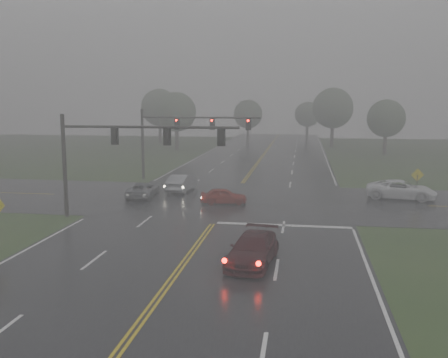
% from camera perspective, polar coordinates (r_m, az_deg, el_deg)
% --- Properties ---
extents(ground, '(180.00, 180.00, 0.00)m').
position_cam_1_polar(ground, '(19.06, -9.16, -15.42)').
color(ground, '#28411C').
rests_on(ground, ground).
extents(main_road, '(18.00, 160.00, 0.02)m').
position_cam_1_polar(main_road, '(37.71, 0.30, -3.01)').
color(main_road, black).
rests_on(main_road, ground).
extents(cross_street, '(120.00, 14.00, 0.02)m').
position_cam_1_polar(cross_street, '(39.64, 0.74, -2.41)').
color(cross_street, black).
rests_on(cross_street, ground).
extents(stop_bar, '(8.50, 0.50, 0.01)m').
position_cam_1_polar(stop_bar, '(31.86, 6.82, -5.32)').
color(stop_bar, white).
rests_on(stop_bar, ground).
extents(sedan_maroon, '(2.55, 5.09, 1.42)m').
position_cam_1_polar(sedan_maroon, '(24.56, 3.29, -9.64)').
color(sedan_maroon, '#33090D').
rests_on(sedan_maroon, ground).
extents(sedan_red, '(3.72, 1.94, 1.21)m').
position_cam_1_polar(sedan_red, '(38.19, -0.04, -2.85)').
color(sedan_red, '#9A160E').
rests_on(sedan_red, ground).
extents(sedan_silver, '(1.95, 4.63, 1.49)m').
position_cam_1_polar(sedan_silver, '(43.57, -4.82, -1.40)').
color(sedan_silver, gray).
rests_on(sedan_silver, ground).
extents(car_grey, '(2.25, 4.44, 1.20)m').
position_cam_1_polar(car_grey, '(41.33, -9.23, -2.06)').
color(car_grey, slate).
rests_on(car_grey, ground).
extents(pickup_white, '(5.74, 3.41, 1.49)m').
position_cam_1_polar(pickup_white, '(42.49, 19.55, -2.16)').
color(pickup_white, white).
rests_on(pickup_white, ground).
extents(signal_gantry_near, '(11.97, 0.30, 6.95)m').
position_cam_1_polar(signal_gantry_near, '(33.52, -12.28, 3.69)').
color(signal_gantry_near, black).
rests_on(signal_gantry_near, ground).
extents(signal_gantry_far, '(11.88, 0.36, 7.00)m').
position_cam_1_polar(signal_gantry_far, '(49.35, -5.29, 5.54)').
color(signal_gantry_far, black).
rests_on(signal_gantry_far, ground).
extents(sign_diamond_east, '(1.02, 0.23, 2.49)m').
position_cam_1_polar(sign_diamond_east, '(42.54, 21.22, 0.05)').
color(sign_diamond_east, black).
rests_on(sign_diamond_east, ground).
extents(tree_nw_a, '(6.21, 6.21, 9.12)m').
position_cam_1_polar(tree_nw_a, '(79.63, -5.46, 7.63)').
color(tree_nw_a, '#2F251E').
rests_on(tree_nw_a, ground).
extents(tree_ne_a, '(6.76, 6.76, 9.92)m').
position_cam_1_polar(tree_ne_a, '(85.73, 12.33, 7.91)').
color(tree_ne_a, '#2F251E').
rests_on(tree_ne_a, ground).
extents(tree_n_mid, '(5.43, 5.43, 7.97)m').
position_cam_1_polar(tree_n_mid, '(95.04, 2.76, 7.41)').
color(tree_n_mid, '#2F251E').
rests_on(tree_n_mid, ground).
extents(tree_e_near, '(5.44, 5.44, 7.99)m').
position_cam_1_polar(tree_e_near, '(75.91, 18.04, 6.60)').
color(tree_e_near, '#2F251E').
rests_on(tree_e_near, ground).
extents(tree_nw_b, '(6.77, 6.77, 9.94)m').
position_cam_1_polar(tree_nw_b, '(92.88, -7.37, 8.12)').
color(tree_nw_b, '#2F251E').
rests_on(tree_nw_b, ground).
extents(tree_n_far, '(5.15, 5.15, 7.56)m').
position_cam_1_polar(tree_n_far, '(104.23, 9.51, 7.29)').
color(tree_n_far, '#2F251E').
rests_on(tree_n_far, ground).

